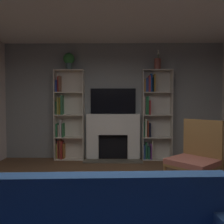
# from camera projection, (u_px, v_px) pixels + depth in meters

# --- Properties ---
(ground_plane) EXTENTS (7.32, 7.32, 0.00)m
(ground_plane) POSITION_uv_depth(u_px,v_px,m) (110.00, 218.00, 2.83)
(ground_plane) COLOR brown
(wall_back_accent) EXTENTS (5.43, 0.06, 2.81)m
(wall_back_accent) POSITION_uv_depth(u_px,v_px,m) (113.00, 101.00, 5.85)
(wall_back_accent) COLOR gray
(wall_back_accent) RESTS_ON ground_plane
(fireplace) EXTENTS (1.37, 0.52, 1.10)m
(fireplace) POSITION_uv_depth(u_px,v_px,m) (113.00, 135.00, 5.74)
(fireplace) COLOR white
(fireplace) RESTS_ON ground_plane
(tv) EXTENTS (1.09, 0.06, 0.61)m
(tv) POSITION_uv_depth(u_px,v_px,m) (113.00, 101.00, 5.79)
(tv) COLOR black
(tv) RESTS_ON fireplace
(bookshelf_left) EXTENTS (0.70, 0.28, 2.15)m
(bookshelf_left) POSITION_uv_depth(u_px,v_px,m) (66.00, 117.00, 5.75)
(bookshelf_left) COLOR silver
(bookshelf_left) RESTS_ON ground_plane
(bookshelf_right) EXTENTS (0.70, 0.27, 2.15)m
(bookshelf_right) POSITION_uv_depth(u_px,v_px,m) (153.00, 115.00, 5.72)
(bookshelf_right) COLOR beige
(bookshelf_right) RESTS_ON ground_plane
(potted_plant) EXTENTS (0.26, 0.26, 0.39)m
(potted_plant) POSITION_uv_depth(u_px,v_px,m) (69.00, 60.00, 5.64)
(potted_plant) COLOR #425857
(potted_plant) RESTS_ON bookshelf_left
(vase_with_flowers) EXTENTS (0.15, 0.15, 0.46)m
(vase_with_flowers) POSITION_uv_depth(u_px,v_px,m) (158.00, 64.00, 5.61)
(vase_with_flowers) COLOR brown
(vase_with_flowers) RESTS_ON bookshelf_right
(armchair) EXTENTS (0.91, 0.91, 1.10)m
(armchair) POSITION_uv_depth(u_px,v_px,m) (196.00, 156.00, 3.72)
(armchair) COLOR olive
(armchair) RESTS_ON ground_plane
(coffee_table) EXTENTS (0.75, 0.51, 0.43)m
(coffee_table) POSITION_uv_depth(u_px,v_px,m) (96.00, 202.00, 2.41)
(coffee_table) COLOR brown
(coffee_table) RESTS_ON ground_plane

